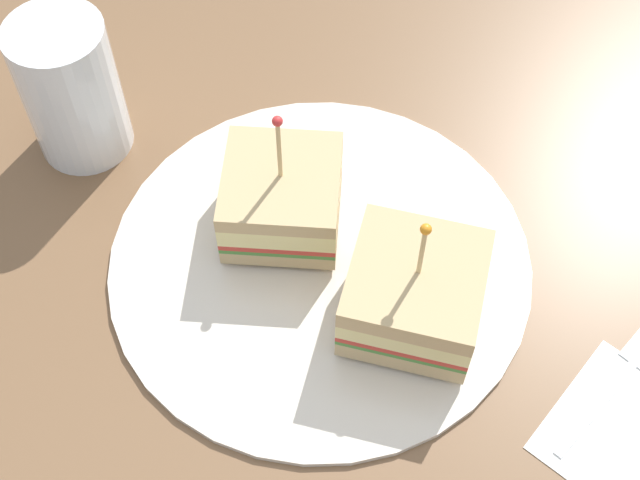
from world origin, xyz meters
The scene contains 7 objects.
ground_plane centered at (0.00, 0.00, -1.00)cm, with size 99.61×99.61×2.00cm, color brown.
plate centered at (0.00, 0.00, 0.47)cm, with size 29.45×29.45×0.94cm, color silver.
sandwich_half_front centered at (2.98, 2.84, 3.48)cm, with size 8.15×7.93×10.78cm.
sandwich_half_back centered at (-4.09, -6.36, 3.62)cm, with size 9.87×9.80×10.27cm.
drink_glass centered at (9.94, 18.66, 4.89)cm, with size 7.05×7.05×11.27cm.
napkin centered at (-11.23, -19.84, 0.07)cm, with size 9.69×8.72×0.15cm, color white.
fork centered at (-6.51, -20.82, 0.18)cm, with size 11.14×9.46×0.35cm.
Camera 1 is at (-32.84, -2.30, 52.53)cm, focal length 49.61 mm.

